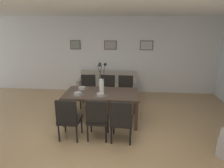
{
  "coord_description": "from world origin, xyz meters",
  "views": [
    {
      "loc": [
        0.61,
        -3.48,
        2.34
      ],
      "look_at": [
        0.21,
        1.1,
        0.92
      ],
      "focal_mm": 31.13,
      "sensor_mm": 36.0,
      "label": 1
    }
  ],
  "objects_px": {
    "dining_table": "(102,96)",
    "dining_chair_far_right": "(107,90)",
    "centerpiece_vase": "(102,82)",
    "dining_chair_near_right": "(88,89)",
    "framed_picture_center": "(110,45)",
    "framed_picture_left": "(75,45)",
    "framed_picture_right": "(146,45)",
    "dining_chair_mid_left": "(121,119)",
    "dining_chair_near_left": "(69,117)",
    "bowl_near_right": "(82,88)",
    "bowl_far_left": "(100,94)",
    "dining_chair_far_left": "(97,117)",
    "bowl_near_left": "(78,93)",
    "sofa": "(108,88)",
    "dining_chair_mid_right": "(125,90)"
  },
  "relations": [
    {
      "from": "sofa",
      "to": "dining_table",
      "type": "bearing_deg",
      "value": -88.48
    },
    {
      "from": "dining_chair_far_right",
      "to": "sofa",
      "type": "xyz_separation_m",
      "value": [
        -0.08,
        0.85,
        -0.23
      ]
    },
    {
      "from": "dining_table",
      "to": "dining_chair_far_right",
      "type": "distance_m",
      "value": 0.92
    },
    {
      "from": "dining_chair_mid_left",
      "to": "bowl_near_left",
      "type": "relative_size",
      "value": 5.41
    },
    {
      "from": "dining_table",
      "to": "sofa",
      "type": "bearing_deg",
      "value": 91.52
    },
    {
      "from": "dining_chair_mid_left",
      "to": "framed_picture_left",
      "type": "relative_size",
      "value": 2.56
    },
    {
      "from": "dining_chair_near_right",
      "to": "framed_picture_center",
      "type": "height_order",
      "value": "framed_picture_center"
    },
    {
      "from": "dining_chair_far_left",
      "to": "framed_picture_left",
      "type": "relative_size",
      "value": 2.56
    },
    {
      "from": "bowl_far_left",
      "to": "framed_picture_center",
      "type": "relative_size",
      "value": 0.4
    },
    {
      "from": "dining_chair_near_left",
      "to": "dining_chair_far_right",
      "type": "distance_m",
      "value": 1.91
    },
    {
      "from": "dining_table",
      "to": "sofa",
      "type": "height_order",
      "value": "sofa"
    },
    {
      "from": "framed_picture_left",
      "to": "dining_chair_mid_left",
      "type": "bearing_deg",
      "value": -61.03
    },
    {
      "from": "bowl_far_left",
      "to": "dining_chair_far_left",
      "type": "bearing_deg",
      "value": -87.91
    },
    {
      "from": "dining_chair_near_left",
      "to": "bowl_near_right",
      "type": "xyz_separation_m",
      "value": [
        0.03,
        1.12,
        0.27
      ]
    },
    {
      "from": "bowl_near_right",
      "to": "dining_chair_mid_left",
      "type": "bearing_deg",
      "value": -46.35
    },
    {
      "from": "dining_chair_far_right",
      "to": "centerpiece_vase",
      "type": "distance_m",
      "value": 1.04
    },
    {
      "from": "centerpiece_vase",
      "to": "framed_picture_center",
      "type": "relative_size",
      "value": 1.73
    },
    {
      "from": "framed_picture_left",
      "to": "framed_picture_right",
      "type": "relative_size",
      "value": 0.83
    },
    {
      "from": "dining_table",
      "to": "dining_chair_far_right",
      "type": "xyz_separation_m",
      "value": [
        0.03,
        0.91,
        -0.15
      ]
    },
    {
      "from": "dining_chair_far_right",
      "to": "bowl_near_left",
      "type": "bearing_deg",
      "value": -116.89
    },
    {
      "from": "dining_chair_mid_right",
      "to": "centerpiece_vase",
      "type": "relative_size",
      "value": 1.25
    },
    {
      "from": "dining_chair_far_left",
      "to": "dining_table",
      "type": "bearing_deg",
      "value": 91.57
    },
    {
      "from": "dining_table",
      "to": "sofa",
      "type": "distance_m",
      "value": 1.8
    },
    {
      "from": "dining_chair_near_left",
      "to": "dining_chair_mid_left",
      "type": "xyz_separation_m",
      "value": [
        1.09,
        0.01,
        0.0
      ]
    },
    {
      "from": "bowl_near_left",
      "to": "dining_chair_far_right",
      "type": "bearing_deg",
      "value": 63.11
    },
    {
      "from": "bowl_near_right",
      "to": "bowl_near_left",
      "type": "bearing_deg",
      "value": -90.0
    },
    {
      "from": "dining_chair_near_left",
      "to": "dining_chair_far_left",
      "type": "xyz_separation_m",
      "value": [
        0.59,
        0.05,
        0.0
      ]
    },
    {
      "from": "dining_chair_mid_left",
      "to": "framed_picture_center",
      "type": "height_order",
      "value": "framed_picture_center"
    },
    {
      "from": "dining_chair_near_right",
      "to": "dining_chair_mid_left",
      "type": "xyz_separation_m",
      "value": [
        1.05,
        -1.79,
        0.0
      ]
    },
    {
      "from": "dining_chair_far_left",
      "to": "bowl_near_left",
      "type": "distance_m",
      "value": 0.9
    },
    {
      "from": "dining_chair_mid_left",
      "to": "bowl_far_left",
      "type": "height_order",
      "value": "dining_chair_mid_left"
    },
    {
      "from": "dining_chair_near_right",
      "to": "dining_chair_far_left",
      "type": "distance_m",
      "value": 1.84
    },
    {
      "from": "dining_chair_near_left",
      "to": "centerpiece_vase",
      "type": "xyz_separation_m",
      "value": [
        0.57,
        0.91,
        0.51
      ]
    },
    {
      "from": "dining_table",
      "to": "framed_picture_right",
      "type": "relative_size",
      "value": 4.14
    },
    {
      "from": "centerpiece_vase",
      "to": "framed_picture_right",
      "type": "bearing_deg",
      "value": 61.5
    },
    {
      "from": "dining_chair_near_right",
      "to": "centerpiece_vase",
      "type": "distance_m",
      "value": 1.16
    },
    {
      "from": "framed_picture_right",
      "to": "sofa",
      "type": "bearing_deg",
      "value": -159.09
    },
    {
      "from": "centerpiece_vase",
      "to": "sofa",
      "type": "relative_size",
      "value": 0.39
    },
    {
      "from": "framed_picture_left",
      "to": "dining_chair_mid_right",
      "type": "bearing_deg",
      "value": -37.12
    },
    {
      "from": "dining_chair_far_left",
      "to": "framed_picture_right",
      "type": "relative_size",
      "value": 2.12
    },
    {
      "from": "dining_chair_far_right",
      "to": "framed_picture_center",
      "type": "xyz_separation_m",
      "value": [
        -0.03,
        1.33,
        1.15
      ]
    },
    {
      "from": "framed_picture_left",
      "to": "framed_picture_center",
      "type": "height_order",
      "value": "framed_picture_left"
    },
    {
      "from": "dining_chair_near_right",
      "to": "framed_picture_center",
      "type": "distance_m",
      "value": 1.85
    },
    {
      "from": "dining_chair_far_right",
      "to": "framed_picture_left",
      "type": "bearing_deg",
      "value": 133.09
    },
    {
      "from": "dining_table",
      "to": "framed_picture_left",
      "type": "relative_size",
      "value": 5.02
    },
    {
      "from": "dining_chair_far_left",
      "to": "bowl_far_left",
      "type": "height_order",
      "value": "dining_chair_far_left"
    },
    {
      "from": "dining_table",
      "to": "centerpiece_vase",
      "type": "xyz_separation_m",
      "value": [
        0.0,
        0.0,
        0.36
      ]
    },
    {
      "from": "dining_chair_mid_left",
      "to": "bowl_far_left",
      "type": "relative_size",
      "value": 5.41
    },
    {
      "from": "dining_chair_mid_right",
      "to": "bowl_near_left",
      "type": "height_order",
      "value": "dining_chair_mid_right"
    },
    {
      "from": "dining_table",
      "to": "dining_chair_near_right",
      "type": "relative_size",
      "value": 1.96
    }
  ]
}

